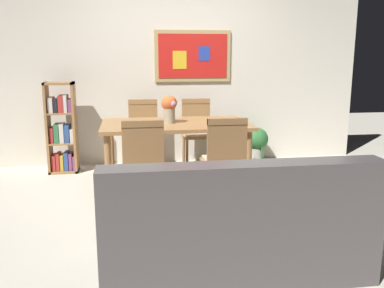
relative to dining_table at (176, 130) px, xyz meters
name	(u,v)px	position (x,y,z in m)	size (l,w,h in m)	color
ground_plane	(193,200)	(0.12, -0.54, -0.65)	(12.00, 12.00, 0.00)	beige
wall_back_with_painting	(175,68)	(0.12, 1.16, 0.65)	(5.20, 0.14, 2.60)	silver
dining_table	(176,130)	(0.00, 0.00, 0.00)	(1.65, 0.95, 0.73)	#9E7042
dining_chair_far_left	(144,129)	(-0.34, 0.80, -0.11)	(0.40, 0.41, 0.91)	#9E7042
dining_chair_near_right	(224,155)	(0.39, -0.79, -0.11)	(0.40, 0.41, 0.91)	#9E7042
dining_chair_far_right	(197,127)	(0.37, 0.80, -0.11)	(0.40, 0.41, 0.91)	#9E7042
dining_chair_near_left	(143,158)	(-0.40, -0.80, -0.11)	(0.40, 0.41, 0.91)	#9E7042
leather_couch	(233,228)	(0.18, -2.01, -0.34)	(1.80, 0.84, 0.84)	#514C4C
bookshelf	(62,131)	(-1.37, 0.79, -0.12)	(0.36, 0.28, 1.15)	#9E7042
potted_ivy	(257,143)	(1.24, 0.92, -0.37)	(0.32, 0.32, 0.52)	#B2ADA3
flower_vase	(169,107)	(-0.07, -0.01, 0.27)	(0.18, 0.19, 0.31)	tan
tv_remote	(213,123)	(0.41, -0.14, 0.10)	(0.08, 0.16, 0.02)	black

